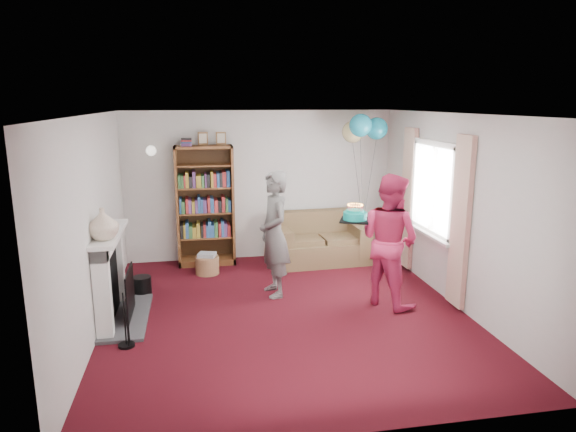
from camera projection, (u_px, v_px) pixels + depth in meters
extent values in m
plane|color=#34070D|center=(286.00, 313.00, 6.56)|extent=(5.00, 5.00, 0.00)
cube|color=silver|center=(260.00, 185.00, 8.69)|extent=(4.50, 0.02, 2.50)
cube|color=silver|center=(93.00, 226.00, 5.89)|extent=(0.02, 5.00, 2.50)
cube|color=silver|center=(457.00, 211.00, 6.68)|extent=(0.02, 5.00, 2.50)
cube|color=white|center=(286.00, 114.00, 6.00)|extent=(4.50, 5.00, 0.01)
cube|color=#3F3F42|center=(126.00, 317.00, 6.39)|extent=(0.55, 1.40, 0.04)
cube|color=white|center=(103.00, 295.00, 5.73)|extent=(0.18, 0.14, 1.06)
cube|color=white|center=(117.00, 265.00, 6.78)|extent=(0.18, 0.14, 1.06)
cube|color=white|center=(107.00, 242.00, 6.15)|extent=(0.18, 1.24, 0.16)
cube|color=white|center=(109.00, 234.00, 6.13)|extent=(0.28, 1.35, 0.05)
cube|color=black|center=(109.00, 283.00, 6.26)|extent=(0.10, 0.80, 0.86)
cube|color=black|center=(130.00, 293.00, 6.34)|extent=(0.02, 0.70, 0.60)
cylinder|color=black|center=(125.00, 320.00, 5.60)|extent=(0.18, 0.18, 0.64)
cylinder|color=black|center=(142.00, 286.00, 7.16)|extent=(0.26, 0.26, 0.26)
cube|color=white|center=(436.00, 144.00, 7.06)|extent=(0.08, 1.30, 0.08)
cube|color=white|center=(431.00, 231.00, 7.34)|extent=(0.08, 1.30, 0.08)
cube|color=white|center=(435.00, 188.00, 7.21)|extent=(0.01, 1.15, 1.20)
cube|color=white|center=(429.00, 234.00, 7.34)|extent=(0.14, 1.32, 0.04)
cube|color=beige|center=(460.00, 222.00, 6.48)|extent=(0.07, 0.38, 2.20)
cube|color=beige|center=(408.00, 199.00, 8.05)|extent=(0.07, 0.38, 2.20)
cylinder|color=gold|center=(151.00, 149.00, 8.18)|extent=(0.04, 0.12, 0.04)
sphere|color=white|center=(151.00, 151.00, 8.10)|extent=(0.16, 0.16, 0.16)
cube|color=#472B14|center=(205.00, 204.00, 8.54)|extent=(0.93, 0.04, 1.96)
cube|color=brown|center=(178.00, 207.00, 8.28)|extent=(0.04, 0.42, 1.96)
cube|color=brown|center=(233.00, 205.00, 8.43)|extent=(0.04, 0.42, 1.96)
cube|color=brown|center=(203.00, 147.00, 8.14)|extent=(0.93, 0.42, 0.04)
cube|color=brown|center=(207.00, 260.00, 8.56)|extent=(0.93, 0.42, 0.10)
cube|color=brown|center=(206.00, 236.00, 8.47)|extent=(0.85, 0.38, 0.03)
cube|color=brown|center=(206.00, 212.00, 8.38)|extent=(0.85, 0.38, 0.02)
cube|color=brown|center=(205.00, 187.00, 8.29)|extent=(0.85, 0.38, 0.02)
cube|color=brown|center=(204.00, 165.00, 8.21)|extent=(0.85, 0.38, 0.02)
cube|color=maroon|center=(186.00, 142.00, 8.06)|extent=(0.16, 0.22, 0.12)
cube|color=brown|center=(203.00, 138.00, 8.16)|extent=(0.16, 0.02, 0.20)
cube|color=brown|center=(221.00, 138.00, 8.21)|extent=(0.16, 0.02, 0.20)
cube|color=brown|center=(320.00, 251.00, 8.60)|extent=(1.57, 0.83, 0.37)
cube|color=brown|center=(316.00, 228.00, 8.81)|extent=(1.57, 0.24, 0.64)
cube|color=brown|center=(281.00, 243.00, 8.44)|extent=(0.24, 0.78, 0.51)
cube|color=brown|center=(358.00, 239.00, 8.68)|extent=(0.24, 0.78, 0.51)
cube|color=brown|center=(301.00, 241.00, 8.42)|extent=(0.66, 0.53, 0.12)
cube|color=brown|center=(342.00, 239.00, 8.54)|extent=(0.66, 0.53, 0.12)
cylinder|color=#916443|center=(207.00, 265.00, 8.02)|extent=(0.37, 0.37, 0.28)
cube|color=beige|center=(207.00, 255.00, 7.99)|extent=(0.26, 0.20, 0.06)
imported|color=black|center=(274.00, 234.00, 7.01)|extent=(0.51, 0.69, 1.74)
imported|color=#BD2551|center=(389.00, 240.00, 6.70)|extent=(1.01, 1.07, 1.75)
cube|color=black|center=(355.00, 220.00, 6.75)|extent=(0.37, 0.37, 0.02)
cylinder|color=#0D9A8C|center=(355.00, 216.00, 6.74)|extent=(0.31, 0.31, 0.10)
cylinder|color=#0D9A8C|center=(355.00, 211.00, 6.72)|extent=(0.23, 0.23, 0.04)
cylinder|color=#D86079|center=(362.00, 208.00, 6.73)|extent=(0.01, 0.01, 0.09)
sphere|color=orange|center=(362.00, 205.00, 6.72)|extent=(0.02, 0.02, 0.02)
cylinder|color=#D86079|center=(361.00, 208.00, 6.76)|extent=(0.01, 0.01, 0.09)
sphere|color=orange|center=(361.00, 204.00, 6.75)|extent=(0.02, 0.02, 0.02)
cylinder|color=#D86079|center=(359.00, 208.00, 6.79)|extent=(0.01, 0.01, 0.09)
sphere|color=orange|center=(359.00, 204.00, 6.78)|extent=(0.02, 0.02, 0.02)
cylinder|color=#D86079|center=(357.00, 207.00, 6.80)|extent=(0.01, 0.01, 0.09)
sphere|color=orange|center=(357.00, 204.00, 6.79)|extent=(0.02, 0.02, 0.02)
cylinder|color=#D86079|center=(354.00, 207.00, 6.81)|extent=(0.01, 0.01, 0.09)
sphere|color=orange|center=(354.00, 204.00, 6.80)|extent=(0.02, 0.02, 0.02)
cylinder|color=#D86079|center=(352.00, 207.00, 6.80)|extent=(0.01, 0.01, 0.09)
sphere|color=orange|center=(352.00, 204.00, 6.79)|extent=(0.02, 0.02, 0.02)
cylinder|color=#D86079|center=(350.00, 208.00, 6.79)|extent=(0.01, 0.01, 0.09)
sphere|color=orange|center=(350.00, 204.00, 6.77)|extent=(0.02, 0.02, 0.02)
cylinder|color=#D86079|center=(349.00, 208.00, 6.76)|extent=(0.01, 0.01, 0.09)
sphere|color=orange|center=(349.00, 204.00, 6.75)|extent=(0.02, 0.02, 0.02)
cylinder|color=#D86079|center=(348.00, 208.00, 6.73)|extent=(0.01, 0.01, 0.09)
sphere|color=orange|center=(348.00, 205.00, 6.72)|extent=(0.02, 0.02, 0.02)
cylinder|color=#D86079|center=(348.00, 209.00, 6.70)|extent=(0.01, 0.01, 0.09)
sphere|color=orange|center=(348.00, 205.00, 6.69)|extent=(0.02, 0.02, 0.02)
cylinder|color=#D86079|center=(349.00, 209.00, 6.67)|extent=(0.01, 0.01, 0.09)
sphere|color=orange|center=(350.00, 206.00, 6.66)|extent=(0.02, 0.02, 0.02)
cylinder|color=#D86079|center=(351.00, 210.00, 6.65)|extent=(0.01, 0.01, 0.09)
sphere|color=orange|center=(351.00, 206.00, 6.64)|extent=(0.02, 0.02, 0.02)
cylinder|color=#D86079|center=(354.00, 210.00, 6.63)|extent=(0.01, 0.01, 0.09)
sphere|color=orange|center=(354.00, 206.00, 6.62)|extent=(0.02, 0.02, 0.02)
cylinder|color=#D86079|center=(356.00, 210.00, 6.63)|extent=(0.01, 0.01, 0.09)
sphere|color=orange|center=(356.00, 206.00, 6.61)|extent=(0.02, 0.02, 0.02)
cylinder|color=#D86079|center=(359.00, 210.00, 6.63)|extent=(0.01, 0.01, 0.09)
sphere|color=orange|center=(359.00, 206.00, 6.62)|extent=(0.02, 0.02, 0.02)
cylinder|color=#D86079|center=(360.00, 210.00, 6.65)|extent=(0.01, 0.01, 0.09)
sphere|color=orange|center=(361.00, 206.00, 6.64)|extent=(0.02, 0.02, 0.02)
cylinder|color=#D86079|center=(362.00, 209.00, 6.67)|extent=(0.01, 0.01, 0.09)
sphere|color=orange|center=(362.00, 206.00, 6.66)|extent=(0.02, 0.02, 0.02)
cylinder|color=#D86079|center=(362.00, 209.00, 6.70)|extent=(0.01, 0.01, 0.09)
sphere|color=orange|center=(362.00, 205.00, 6.69)|extent=(0.02, 0.02, 0.02)
sphere|color=#3F3F3F|center=(363.00, 225.00, 8.42)|extent=(0.02, 0.02, 0.02)
sphere|color=teal|center=(377.00, 128.00, 8.15)|extent=(0.35, 0.35, 0.35)
sphere|color=#CBC07C|center=(353.00, 132.00, 8.29)|extent=(0.35, 0.35, 0.35)
sphere|color=teal|center=(361.00, 125.00, 7.89)|extent=(0.35, 0.35, 0.35)
imported|color=beige|center=(103.00, 224.00, 5.75)|extent=(0.39, 0.39, 0.36)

